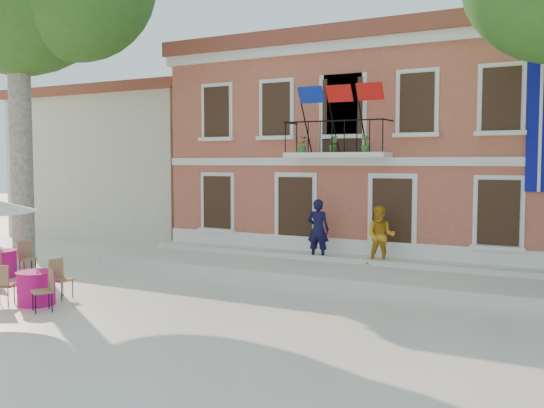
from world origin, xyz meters
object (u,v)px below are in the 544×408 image
(pedestrian_navy, at_px, (318,229))
(cafe_table_3, at_px, (1,263))
(cafe_table_1, at_px, (36,286))
(pedestrian_orange, at_px, (381,236))

(pedestrian_navy, relative_size, cafe_table_3, 0.96)
(cafe_table_3, bearing_deg, pedestrian_navy, 35.67)
(cafe_table_1, relative_size, cafe_table_3, 0.96)
(cafe_table_1, xyz_separation_m, cafe_table_3, (-3.61, 1.86, -0.01))
(pedestrian_orange, relative_size, cafe_table_1, 0.92)
(cafe_table_1, bearing_deg, pedestrian_orange, 50.60)
(pedestrian_navy, xyz_separation_m, pedestrian_orange, (2.00, -0.07, -0.07))
(cafe_table_1, distance_m, cafe_table_3, 4.06)
(pedestrian_orange, height_order, cafe_table_3, pedestrian_orange)
(pedestrian_orange, distance_m, cafe_table_3, 10.90)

